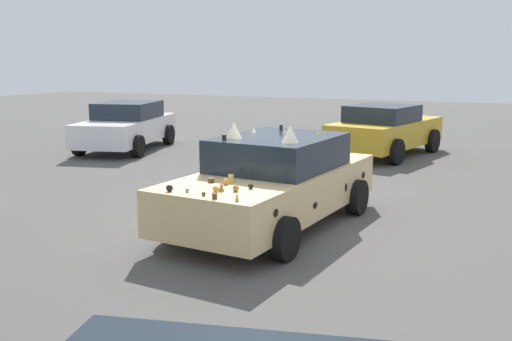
{
  "coord_description": "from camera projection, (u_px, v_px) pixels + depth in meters",
  "views": [
    {
      "loc": [
        -8.67,
        -3.41,
        2.7
      ],
      "look_at": [
        0.0,
        0.3,
        0.9
      ],
      "focal_mm": 41.52,
      "sensor_mm": 36.0,
      "label": 1
    }
  ],
  "objects": [
    {
      "name": "art_car_decorated",
      "position": [
        274.0,
        182.0,
        9.55
      ],
      "size": [
        4.66,
        2.44,
        1.71
      ],
      "rotation": [
        0.0,
        0.0,
        3.03
      ],
      "color": "#D8BC7F",
      "rests_on": "ground"
    },
    {
      "name": "parked_sedan_near_right",
      "position": [
        385.0,
        130.0,
        16.53
      ],
      "size": [
        4.4,
        2.71,
        1.42
      ],
      "rotation": [
        0.0,
        0.0,
        -0.24
      ],
      "color": "gold",
      "rests_on": "ground"
    },
    {
      "name": "ground_plane",
      "position": [
        273.0,
        226.0,
        9.65
      ],
      "size": [
        60.0,
        60.0,
        0.0
      ],
      "primitive_type": "plane",
      "color": "#514F4C"
    },
    {
      "name": "parked_sedan_near_left",
      "position": [
        127.0,
        126.0,
        17.63
      ],
      "size": [
        4.4,
        2.6,
        1.4
      ],
      "rotation": [
        0.0,
        0.0,
        3.36
      ],
      "color": "white",
      "rests_on": "ground"
    }
  ]
}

